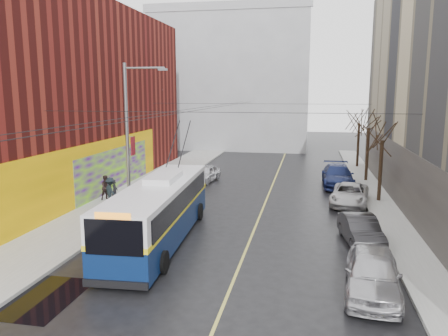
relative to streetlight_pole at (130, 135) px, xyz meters
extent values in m
plane|color=black|center=(6.14, -10.00, -4.85)|extent=(140.00, 140.00, 0.00)
cube|color=gray|center=(-1.86, 2.00, -4.77)|extent=(4.00, 60.00, 0.15)
cube|color=gray|center=(15.14, 2.00, -4.77)|extent=(2.00, 60.00, 0.15)
cube|color=#BFB74C|center=(7.64, 4.00, -4.84)|extent=(0.12, 50.00, 0.01)
cube|color=#551411|center=(-9.86, 4.00, 2.15)|extent=(12.00, 36.00, 14.00)
cube|color=#D3A104|center=(-3.82, 0.00, -2.85)|extent=(0.08, 28.00, 4.00)
cube|color=#500597|center=(-3.78, 6.00, -3.25)|extent=(0.06, 12.00, 3.20)
cube|color=#4C4742|center=(16.11, 4.00, -2.85)|extent=(0.06, 36.00, 4.00)
cube|color=gray|center=(0.14, 35.00, 4.15)|extent=(20.00, 12.00, 18.00)
cube|color=gray|center=(0.14, 29.10, 12.65)|extent=(20.50, 0.40, 1.00)
cylinder|color=slate|center=(-0.16, 0.00, -0.35)|extent=(0.20, 0.20, 9.00)
cube|color=maroon|center=(0.19, 0.00, -0.65)|extent=(0.04, 0.60, 1.10)
cylinder|color=slate|center=(1.04, 0.00, 3.85)|extent=(2.40, 0.10, 0.10)
cube|color=slate|center=(2.14, 0.00, 3.75)|extent=(0.50, 0.22, 0.12)
cylinder|color=black|center=(2.34, 5.00, 1.35)|extent=(0.02, 60.00, 0.02)
cylinder|color=black|center=(3.34, 5.00, 1.35)|extent=(0.02, 60.00, 0.02)
cylinder|color=black|center=(6.14, -4.00, 1.55)|extent=(18.00, 0.02, 0.02)
cylinder|color=black|center=(6.14, 12.00, 1.55)|extent=(18.00, 0.02, 0.02)
cylinder|color=black|center=(15.14, 6.00, -2.75)|extent=(0.24, 0.24, 4.20)
cylinder|color=black|center=(15.14, 13.00, -2.61)|extent=(0.24, 0.24, 4.48)
cylinder|color=black|center=(15.14, 20.00, -2.66)|extent=(0.24, 0.24, 4.37)
cube|color=black|center=(1.11, -10.90, -4.84)|extent=(2.46, 3.60, 0.01)
ellipsoid|color=slate|center=(2.68, -1.65, 2.60)|extent=(0.44, 0.20, 0.12)
ellipsoid|color=slate|center=(5.98, -0.65, 2.30)|extent=(0.44, 0.20, 0.12)
ellipsoid|color=slate|center=(3.38, 1.98, 1.90)|extent=(0.44, 0.20, 0.12)
cube|color=#091B45|center=(3.22, -4.21, -3.93)|extent=(3.15, 11.71, 1.45)
cube|color=silver|center=(3.22, -4.21, -2.58)|extent=(3.15, 11.71, 1.26)
cube|color=yellow|center=(3.22, -4.21, -3.20)|extent=(3.19, 11.75, 0.21)
cube|color=black|center=(3.54, -10.01, -2.72)|extent=(2.22, 0.16, 1.35)
cube|color=black|center=(2.90, 1.58, -2.72)|extent=(2.22, 0.16, 1.16)
cube|color=black|center=(1.95, -4.29, -2.67)|extent=(0.63, 10.61, 0.97)
cube|color=black|center=(4.49, -4.14, -2.67)|extent=(0.63, 10.61, 0.97)
cube|color=silver|center=(3.17, -3.25, -1.80)|extent=(1.51, 2.97, 0.29)
cube|color=black|center=(3.55, -10.05, -4.51)|extent=(2.51, 0.26, 0.29)
cylinder|color=black|center=(2.18, -8.14, -4.36)|extent=(0.34, 0.98, 0.97)
cylinder|color=black|center=(4.69, -8.00, -4.36)|extent=(0.34, 0.98, 0.97)
cylinder|color=black|center=(1.75, -0.43, -4.36)|extent=(0.34, 0.98, 0.97)
cylinder|color=black|center=(4.26, -0.29, -4.36)|extent=(0.34, 0.98, 0.97)
cylinder|color=black|center=(2.64, 0.11, -0.40)|extent=(0.24, 3.35, 2.37)
cylinder|color=black|center=(3.32, 0.14, -0.40)|extent=(0.24, 3.35, 2.37)
imported|color=#B2B1B6|center=(12.81, -8.30, -4.03)|extent=(2.39, 4.96, 1.63)
imported|color=#242326|center=(13.01, -2.77, -4.15)|extent=(2.06, 4.38, 1.39)
imported|color=silver|center=(13.14, 5.02, -4.16)|extent=(3.01, 5.23, 1.37)
imported|color=navy|center=(12.72, 10.85, -4.01)|extent=(2.39, 5.76, 1.66)
imported|color=#BABABF|center=(2.03, 10.41, -4.15)|extent=(2.25, 4.28, 1.39)
imported|color=black|center=(-1.95, 1.80, -3.91)|extent=(0.48, 0.64, 1.58)
imported|color=black|center=(-2.94, 2.62, -3.86)|extent=(1.00, 1.03, 1.67)
imported|color=black|center=(-2.23, 1.76, -3.84)|extent=(1.26, 1.20, 1.72)
camera|label=1|loc=(10.36, -24.09, 2.47)|focal=35.00mm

